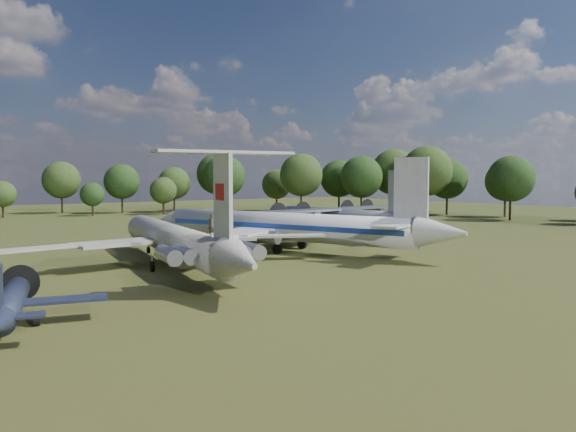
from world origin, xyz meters
TOP-DOWN VIEW (x-y plane):
  - ground at (0.00, 0.00)m, footprint 300.00×300.00m
  - il62_airliner at (0.68, 2.22)m, footprint 42.37×50.77m
  - tu104_jet at (17.31, 5.91)m, footprint 51.25×58.33m
  - an12_transport at (33.94, 13.78)m, footprint 32.72×36.03m
  - small_prop_west at (-17.47, -13.10)m, footprint 15.34×18.26m
  - person_on_il62 at (-1.55, -10.01)m, footprint 0.77×0.62m

SIDE VIEW (x-z plane):
  - ground at x=0.00m, z-range 0.00..0.00m
  - small_prop_west at x=-17.47m, z-range 0.00..2.31m
  - il62_airliner at x=0.68m, z-range 0.00..4.44m
  - an12_transport at x=33.94m, z-range 0.00..4.47m
  - tu104_jet at x=17.31m, z-range 0.00..4.86m
  - person_on_il62 at x=-1.55m, z-range 4.44..6.26m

